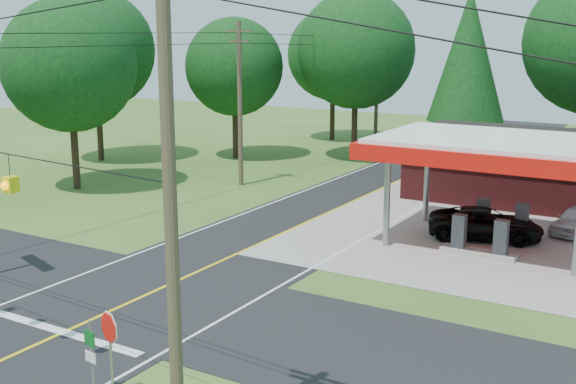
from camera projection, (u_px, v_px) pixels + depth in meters
The scene contains 13 objects.
ground at pixel (141, 298), 25.98m from camera, with size 120.00×120.00×0.00m, color #335E21.
main_highway at pixel (141, 298), 25.98m from camera, with size 8.00×120.00×0.02m, color black.
cross_road at pixel (141, 297), 25.98m from camera, with size 70.00×7.00×0.02m, color black.
lane_center_yellow at pixel (141, 297), 25.97m from camera, with size 0.15×110.00×0.00m, color yellow.
gas_canopy at pixel (496, 151), 31.43m from camera, with size 10.60×7.40×4.88m.
convenience_store at pixel (561, 170), 39.80m from camera, with size 16.40×7.55×3.80m.
utility_pole_near_right at pixel (170, 199), 15.06m from camera, with size 1.80×0.30×11.50m.
utility_pole_far_left at pixel (240, 101), 43.93m from camera, with size 1.80×0.30×10.00m.
utility_pole_north at pixel (377, 91), 57.51m from camera, with size 0.30×0.30×9.50m.
treeline_backdrop at pixel (414, 63), 44.04m from camera, with size 70.27×51.59×13.30m.
suv_car at pixel (485, 224), 33.16m from camera, with size 5.14×5.14×1.43m, color black.
octagonal_stop_sign at pixel (109, 335), 18.28m from camera, with size 0.83×0.33×2.50m.
route_sign_post at pixel (91, 351), 18.76m from camera, with size 0.43×0.12×2.10m.
Camera 1 is at (17.14, -18.32, 9.39)m, focal length 45.00 mm.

